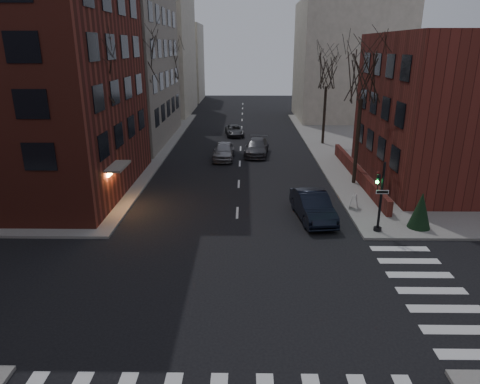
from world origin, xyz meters
The scene contains 22 objects.
ground centered at (0.00, 0.00, 0.00)m, with size 160.00×160.00×0.00m, color black.
building_left_brick centered at (-15.50, 16.50, 9.00)m, with size 15.00×15.00×18.00m, color maroon.
building_left_tan centered at (-17.00, 34.00, 14.00)m, with size 18.00×18.00×28.00m, color gray.
building_right_brick centered at (16.50, 19.00, 5.50)m, with size 12.00×14.00×11.00m, color maroon.
low_wall_right centered at (9.30, 19.00, 0.65)m, with size 0.35×16.00×1.00m, color maroon.
building_distant_la centered at (-15.00, 55.00, 9.00)m, with size 14.00×16.00×18.00m, color beige.
building_distant_ra centered at (15.00, 50.00, 8.00)m, with size 14.00×14.00×16.00m, color beige.
building_distant_lb centered at (-13.00, 72.00, 7.00)m, with size 10.00×12.00×14.00m, color beige.
traffic_signal centered at (7.94, 8.99, 1.91)m, with size 0.76×0.44×4.00m.
tree_left_a centered at (-8.80, 14.00, 8.47)m, with size 4.18×4.18×10.26m.
tree_left_b centered at (-8.80, 26.00, 8.91)m, with size 4.40×4.40×10.80m.
tree_left_c centered at (-8.80, 40.00, 8.03)m, with size 3.96×3.96×9.72m.
tree_right_a centered at (8.80, 18.00, 8.03)m, with size 3.96×3.96×9.72m.
tree_right_b centered at (8.80, 32.00, 7.59)m, with size 3.74×3.74×9.18m.
streetlamp_near centered at (-8.20, 22.00, 4.24)m, with size 0.36×0.36×6.28m.
streetlamp_far centered at (-8.20, 42.00, 4.24)m, with size 0.36×0.36×6.28m.
parked_sedan centered at (4.62, 11.08, 0.84)m, with size 1.78×5.10×1.68m, color black.
car_lane_silver centered at (-1.53, 25.60, 0.80)m, with size 1.88×4.67×1.59m, color gray.
car_lane_gray centered at (1.60, 27.30, 0.76)m, with size 2.13×5.25×1.52m, color #3D3D42.
car_lane_far centered at (-0.80, 36.73, 0.60)m, with size 1.99×4.31×1.20m, color #3D3E42.
sandwich_board centered at (7.49, 12.56, 0.60)m, with size 0.40×0.56×0.90m, color silver.
evergreen_shrub centered at (10.50, 9.49, 1.21)m, with size 1.27×1.27×2.12m, color black.
Camera 1 is at (0.50, -13.29, 10.06)m, focal length 32.00 mm.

